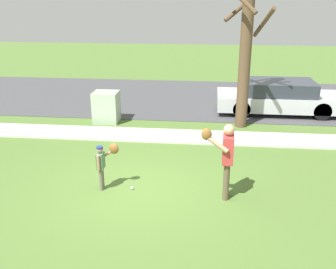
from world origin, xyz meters
TOP-DOWN VIEW (x-y plane):
  - ground_plane at (0.00, 3.50)m, footprint 48.00×48.00m
  - sidewalk_strip at (0.00, 3.60)m, footprint 36.00×1.20m
  - road_surface at (0.00, 8.60)m, footprint 36.00×6.80m
  - person_adult at (1.99, -0.19)m, footprint 0.71×0.62m
  - person_child at (-0.76, -0.04)m, footprint 0.48×0.41m
  - baseball at (-0.13, -0.03)m, footprint 0.07×0.07m
  - utility_cabinet at (-2.00, 4.92)m, footprint 0.86×0.78m
  - street_tree_near at (2.71, 4.91)m, footprint 1.85×1.88m
  - parked_sedan_silver at (4.22, 6.67)m, footprint 4.60×1.80m

SIDE VIEW (x-z plane):
  - ground_plane at x=0.00m, z-range 0.00..0.00m
  - road_surface at x=0.00m, z-range 0.00..0.02m
  - sidewalk_strip at x=0.00m, z-range 0.00..0.06m
  - baseball at x=-0.13m, z-range 0.00..0.07m
  - utility_cabinet at x=-2.00m, z-range 0.00..1.08m
  - parked_sedan_silver at x=4.22m, z-range 0.01..1.23m
  - person_child at x=-0.76m, z-range 0.17..1.27m
  - person_adult at x=1.99m, z-range 0.20..1.93m
  - street_tree_near at x=2.71m, z-range 0.16..5.46m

